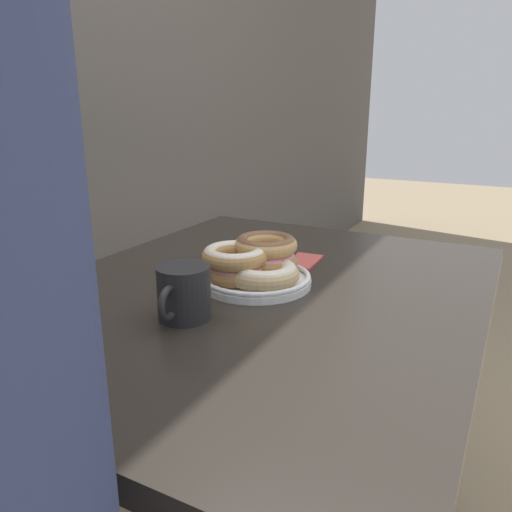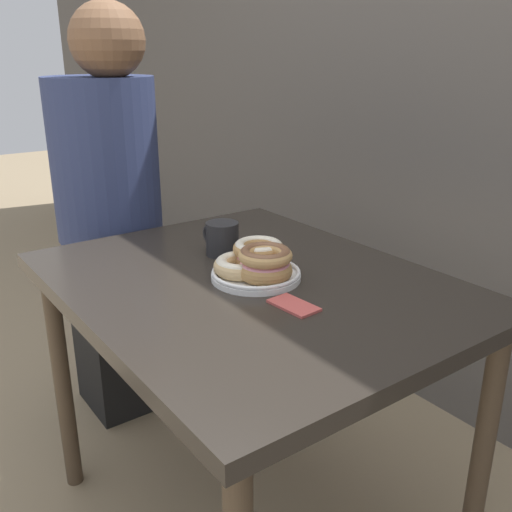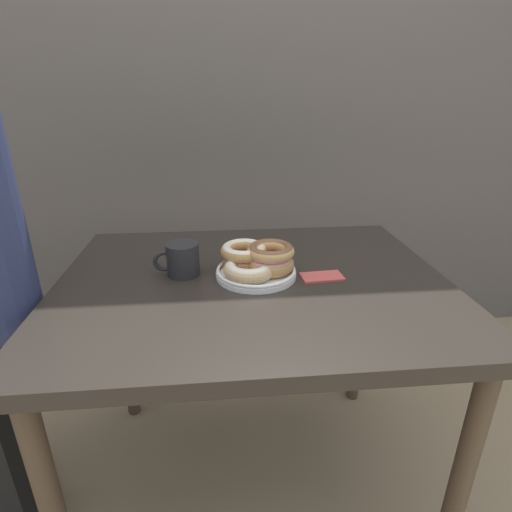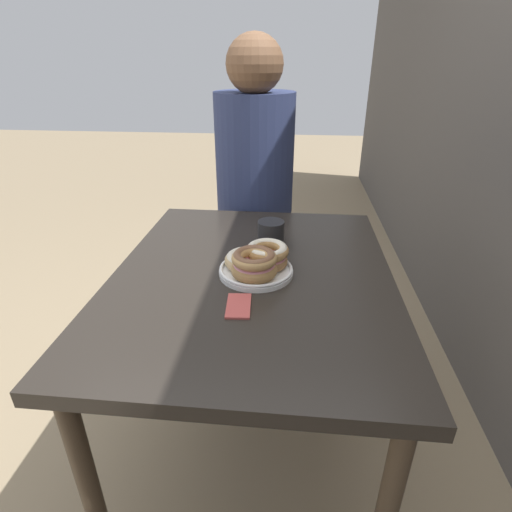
% 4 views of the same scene
% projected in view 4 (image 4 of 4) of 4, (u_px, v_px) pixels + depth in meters
% --- Properties ---
extents(ground_plane, '(14.00, 14.00, 0.00)m').
position_uv_depth(ground_plane, '(206.00, 441.00, 1.56)').
color(ground_plane, '#937F60').
extents(dining_table, '(1.05, 0.83, 0.77)m').
position_uv_depth(dining_table, '(253.00, 296.00, 1.24)').
color(dining_table, '#28231E').
rests_on(dining_table, ground_plane).
extents(donut_plate, '(0.23, 0.22, 0.09)m').
position_uv_depth(donut_plate, '(257.00, 262.00, 1.17)').
color(donut_plate, white).
rests_on(donut_plate, dining_table).
extents(coffee_mug, '(0.13, 0.09, 0.09)m').
position_uv_depth(coffee_mug, '(271.00, 233.00, 1.35)').
color(coffee_mug, '#232326').
rests_on(coffee_mug, dining_table).
extents(person_figure, '(0.41, 0.35, 1.44)m').
position_uv_depth(person_figure, '(255.00, 192.00, 1.86)').
color(person_figure, black).
rests_on(person_figure, ground_plane).
extents(napkin, '(0.12, 0.07, 0.01)m').
position_uv_depth(napkin, '(239.00, 306.00, 1.03)').
color(napkin, '#BC4C47').
rests_on(napkin, dining_table).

